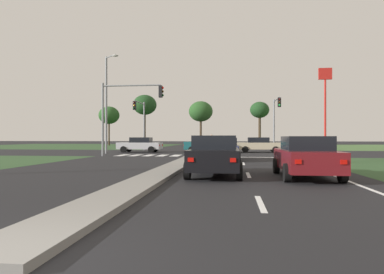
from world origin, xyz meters
name	(u,v)px	position (x,y,z in m)	size (l,w,h in m)	color
ground_plane	(203,153)	(0.00, 30.00, 0.00)	(200.00, 200.00, 0.00)	black
grass_verge_far_left	(71,146)	(-25.50, 54.50, 0.00)	(35.00, 35.00, 0.01)	#2D4C28
grass_verge_far_right	(375,147)	(25.50, 54.50, 0.00)	(35.00, 35.00, 0.01)	#476B38
median_island_near	(165,171)	(0.00, 11.00, 0.07)	(1.20, 22.00, 0.14)	gray
median_island_far	(215,146)	(0.00, 55.00, 0.07)	(1.20, 36.00, 0.14)	gray
lane_dash_near	(261,204)	(3.50, 4.51, 0.01)	(0.14, 2.00, 0.01)	silver
lane_dash_second	(248,175)	(3.50, 10.51, 0.01)	(0.14, 2.00, 0.01)	silver
lane_dash_third	(243,164)	(3.50, 16.51, 0.01)	(0.14, 2.00, 0.01)	silver
edge_line_right	(325,172)	(6.85, 12.00, 0.01)	(0.14, 24.00, 0.01)	silver
stop_bar_near	(245,157)	(3.80, 23.00, 0.01)	(6.40, 0.50, 0.01)	silver
crosswalk_bar_near	(123,155)	(-6.40, 24.80, 0.01)	(0.70, 2.80, 0.01)	silver
crosswalk_bar_second	(136,155)	(-5.25, 24.80, 0.01)	(0.70, 2.80, 0.01)	silver
crosswalk_bar_third	(149,155)	(-4.10, 24.80, 0.01)	(0.70, 2.80, 0.01)	silver
crosswalk_bar_fourth	(162,155)	(-2.95, 24.80, 0.01)	(0.70, 2.80, 0.01)	silver
crosswalk_bar_fifth	(176,156)	(-1.80, 24.80, 0.01)	(0.70, 2.80, 0.01)	silver
crosswalk_bar_sixth	(190,156)	(-0.65, 24.80, 0.01)	(0.70, 2.80, 0.01)	silver
crosswalk_bar_seventh	(204,156)	(0.50, 24.80, 0.01)	(0.70, 2.80, 0.01)	silver
car_black_near	(215,155)	(2.18, 10.13, 0.81)	(2.07, 4.47, 1.59)	black
car_teal_second	(206,144)	(0.31, 30.45, 0.82)	(4.40, 2.04, 1.61)	#19565B
car_silver_third	(140,145)	(-6.51, 30.78, 0.78)	(4.47, 2.01, 1.52)	#B7B7BC
car_maroon_fourth	(306,157)	(5.60, 9.85, 0.80)	(2.02, 4.54, 1.56)	maroon
car_beige_fifth	(259,145)	(5.58, 31.90, 0.78)	(4.63, 2.07, 1.52)	#BCAD8E
car_navy_sixth	(225,149)	(2.37, 19.41, 0.77)	(2.00, 4.38, 1.49)	#161E47
traffic_signal_far_right	(276,114)	(7.60, 34.89, 4.03)	(0.32, 4.84, 5.85)	gray
traffic_signal_far_left	(141,116)	(-7.60, 35.05, 3.92)	(0.32, 4.40, 5.73)	gray
traffic_signal_near_left	(124,105)	(-5.79, 23.40, 4.11)	(5.13, 0.32, 5.95)	gray
street_lamp_second	(107,99)	(-8.73, 27.38, 5.05)	(1.66, 1.40, 9.07)	gray
pedestrian_at_median	(211,140)	(0.15, 41.62, 1.22)	(0.34, 0.34, 1.78)	#4C4C4C
fastfood_pole_sign	(325,90)	(15.71, 46.16, 8.18)	(1.80, 0.40, 11.17)	red
treeline_near	(109,115)	(-20.23, 59.05, 5.68)	(3.88, 3.88, 7.35)	#423323
treeline_second	(145,105)	(-13.34, 59.11, 7.54)	(4.38, 4.38, 9.45)	#423323
treeline_third	(201,112)	(-2.78, 58.16, 6.16)	(4.30, 4.30, 8.02)	#423323
treeline_fourth	(260,111)	(7.84, 60.34, 6.43)	(3.48, 3.48, 8.04)	#423323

